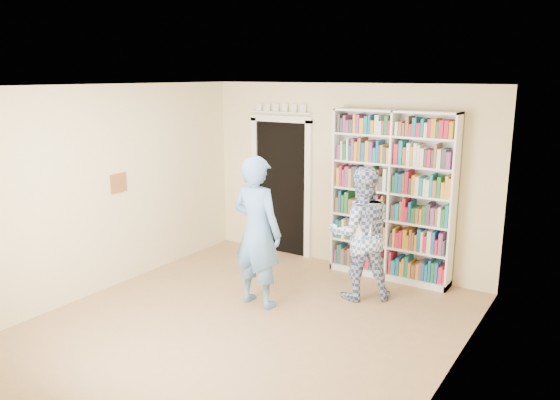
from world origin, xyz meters
name	(u,v)px	position (x,y,z in m)	size (l,w,h in m)	color
floor	(246,325)	(0.00, 0.00, 0.00)	(5.00, 5.00, 0.00)	olive
ceiling	(242,86)	(0.00, 0.00, 2.70)	(5.00, 5.00, 0.00)	white
wall_back	(345,177)	(0.00, 2.50, 1.35)	(4.50, 4.50, 0.00)	beige
wall_left	(106,189)	(-2.25, 0.00, 1.35)	(5.00, 5.00, 0.00)	beige
wall_right	(451,246)	(2.25, 0.00, 1.35)	(5.00, 5.00, 0.00)	beige
bookshelf	(392,195)	(0.80, 2.34, 1.19)	(1.71, 0.32, 2.36)	white
doorway	(281,181)	(-1.10, 2.48, 1.18)	(1.10, 0.08, 2.43)	black
wall_art	(119,183)	(-2.23, 0.20, 1.40)	(0.03, 0.25, 0.25)	brown
man_blue	(257,232)	(-0.23, 0.57, 0.94)	(0.69, 0.45, 1.88)	#5786C2
man_plaid	(361,234)	(0.74, 1.46, 0.85)	(0.83, 0.65, 1.71)	#33549E
paper_sheet	(363,232)	(0.86, 1.27, 0.94)	(0.20, 0.01, 0.28)	white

